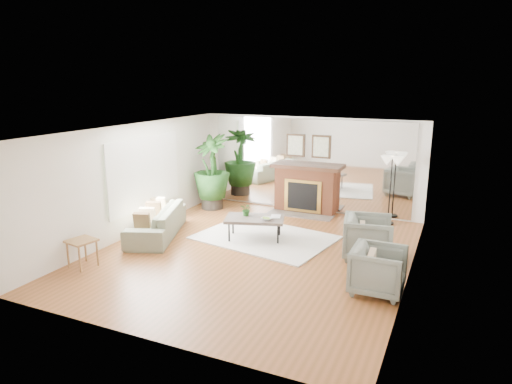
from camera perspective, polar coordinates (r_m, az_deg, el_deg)
The scene contains 18 objects.
ground at distance 9.38m, azimuth -0.25°, elevation -7.61°, with size 7.00×7.00×0.00m, color brown.
wall_left at distance 10.57m, azimuth -15.19°, elevation 1.43°, with size 0.02×7.00×2.50m, color white.
wall_right at distance 8.27m, azimuth 18.97°, elevation -2.24°, with size 0.02×7.00×2.50m, color white.
wall_back at distance 12.19m, azimuth 6.57°, elevation 3.44°, with size 6.00×0.02×2.50m, color white.
mirror_panel at distance 12.18m, azimuth 6.54°, elevation 3.43°, with size 5.40×0.04×2.40m, color silver.
window_panel at distance 10.83m, azimuth -13.77°, elevation 2.36°, with size 0.04×2.40×1.50m, color #B2E09E.
fireplace at distance 12.10m, azimuth 6.16°, elevation 0.51°, with size 1.85×0.83×2.05m.
area_rug at distance 10.21m, azimuth 1.10°, elevation -5.71°, with size 2.86×2.04×0.03m, color silver.
coffee_table at distance 9.99m, azimuth -0.16°, elevation -3.44°, with size 1.43×1.09×0.51m.
sofa at distance 10.53m, azimuth -12.33°, elevation -3.65°, with size 2.23×0.87×0.65m, color gray.
armchair_back at distance 9.26m, azimuth 13.82°, elevation -5.52°, with size 0.91×0.93×0.85m, color gray.
armchair_front at distance 7.86m, azimuth 15.04°, elevation -9.43°, with size 0.84×0.86×0.79m, color gray.
side_table at distance 9.17m, azimuth -20.96°, elevation -6.11°, with size 0.55×0.55×0.53m.
potted_ficus at distance 12.36m, azimuth -5.59°, elevation 2.83°, with size 1.19×1.19×2.03m.
floor_lamp at distance 11.32m, azimuth 16.62°, elevation 3.08°, with size 0.55×0.30×1.68m.
tabletop_plant at distance 10.07m, azimuth -1.19°, elevation -2.19°, with size 0.26×0.23×0.29m, color #285C22.
fruit_bowl at distance 9.79m, azimuth 1.32°, elevation -3.37°, with size 0.23×0.23×0.06m, color olive.
book at distance 10.02m, azimuth 1.87°, elevation -3.07°, with size 0.21×0.29×0.02m, color olive.
Camera 1 is at (3.62, -7.95, 3.43)m, focal length 32.00 mm.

